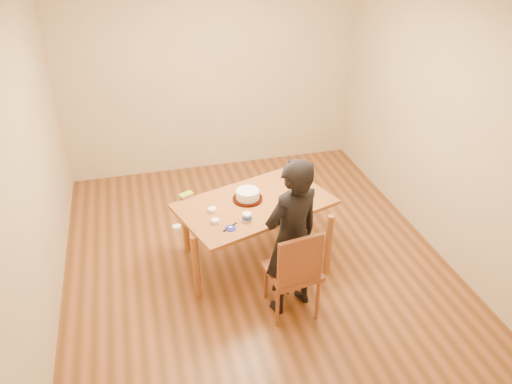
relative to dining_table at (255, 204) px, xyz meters
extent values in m
cube|color=#5C3617|center=(0.01, 0.08, -0.73)|extent=(4.00, 4.50, 0.00)
cube|color=tan|center=(0.01, 2.33, 0.62)|extent=(4.00, 0.00, 2.70)
cube|color=tan|center=(-1.99, 0.08, 0.62)|extent=(0.00, 4.50, 2.70)
cube|color=tan|center=(2.01, 0.08, 0.62)|extent=(0.00, 4.50, 2.70)
cube|color=brown|center=(0.00, 0.00, 0.00)|extent=(1.71, 1.32, 0.04)
cube|color=brown|center=(0.15, -0.78, -0.28)|extent=(0.51, 0.51, 0.04)
cylinder|color=red|center=(-0.06, 0.07, 0.03)|extent=(0.30, 0.30, 0.02)
cylinder|color=white|center=(-0.06, 0.07, 0.08)|extent=(0.24, 0.24, 0.08)
ellipsoid|color=white|center=(-0.06, 0.07, 0.13)|extent=(0.23, 0.23, 0.03)
cylinder|color=white|center=(-0.15, -0.29, 0.06)|extent=(0.09, 0.09, 0.08)
cylinder|color=#1819A0|center=(-0.33, -0.39, 0.02)|extent=(0.10, 0.10, 0.01)
ellipsoid|color=white|center=(-0.33, -0.39, 0.04)|extent=(0.04, 0.04, 0.02)
cylinder|color=white|center=(-0.45, -0.26, 0.04)|extent=(0.08, 0.08, 0.04)
cylinder|color=white|center=(-0.44, -0.06, 0.04)|extent=(0.08, 0.08, 0.04)
cylinder|color=white|center=(-0.82, -0.27, 0.04)|extent=(0.08, 0.08, 0.04)
cube|color=#C62E9E|center=(-0.65, 0.28, 0.03)|extent=(0.14, 0.11, 0.02)
cube|color=#4CB521|center=(-0.65, 0.28, 0.05)|extent=(0.16, 0.13, 0.02)
cube|color=black|center=(-0.33, -0.37, 0.02)|extent=(0.16, 0.12, 0.01)
imported|color=black|center=(0.15, -0.73, 0.06)|extent=(0.67, 0.54, 1.58)
camera|label=1|loc=(-1.07, -4.13, 2.68)|focal=35.00mm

